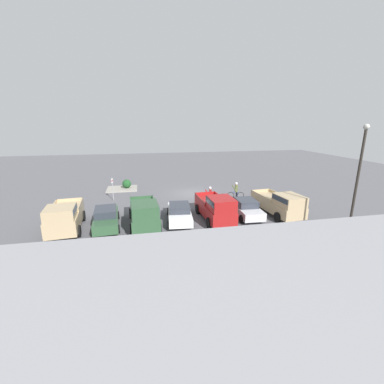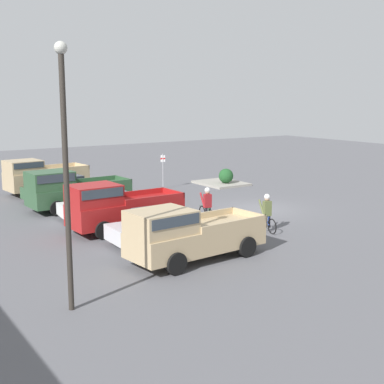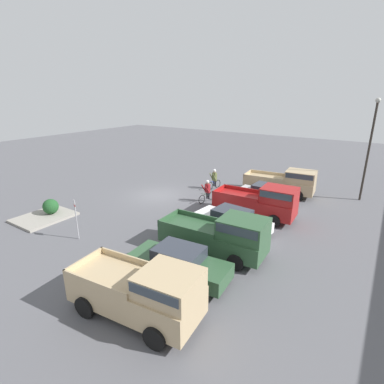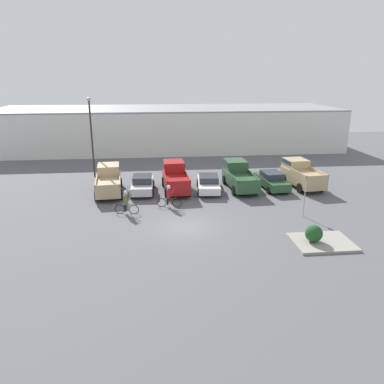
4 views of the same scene
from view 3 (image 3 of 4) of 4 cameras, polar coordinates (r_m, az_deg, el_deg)
ground_plane at (r=24.37m, az=-6.45°, el=-0.62°), size 80.00×80.00×0.00m
pickup_truck_0 at (r=25.20m, az=17.36°, el=1.90°), size 2.52×5.62×2.12m
sedan_0 at (r=22.85m, az=14.03°, el=-0.45°), size 1.99×4.36×1.46m
pickup_truck_1 at (r=20.03m, az=13.07°, el=-1.76°), size 2.30×5.39×2.26m
sedan_1 at (r=18.04m, az=7.60°, el=-5.37°), size 2.25×4.73×1.36m
pickup_truck_2 at (r=15.26m, az=5.74°, el=-8.01°), size 2.38×5.61×2.21m
sedan_2 at (r=13.64m, az=-2.47°, el=-13.34°), size 2.18×4.72×1.47m
pickup_truck_3 at (r=11.44m, az=-9.34°, el=-18.05°), size 2.60×5.19×2.23m
cyclist_0 at (r=22.57m, az=2.91°, el=0.31°), size 1.83×0.53×1.74m
cyclist_1 at (r=25.67m, az=4.25°, el=2.56°), size 1.73×0.53×1.77m
fire_lane_sign at (r=17.83m, az=-21.25°, el=-4.21°), size 0.14×0.29×2.36m
lamppost at (r=25.63m, az=30.79°, el=7.97°), size 0.36×0.36×7.57m
curb_island at (r=22.11m, az=-26.34°, el=-4.33°), size 3.45×2.80×0.15m
shrub at (r=22.17m, az=-25.33°, el=-2.51°), size 1.02×1.02×1.02m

